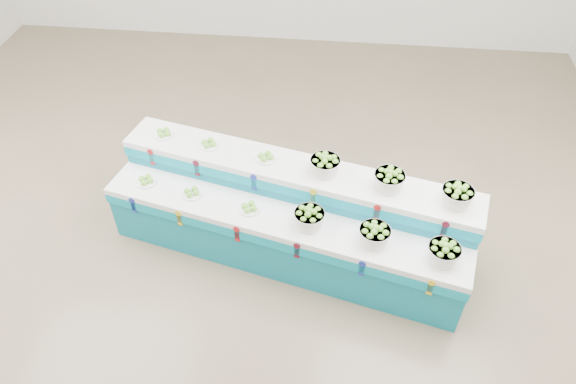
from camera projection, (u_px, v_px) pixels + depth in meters
The scene contains 14 objects.
ground at pixel (234, 244), 6.13m from camera, with size 10.00×10.00×0.00m, color brown.
display_stand at pixel (288, 216), 5.74m from camera, with size 3.89×1.00×1.02m, color #107A94, non-canonical shape.
plate_lower_left at pixel (146, 180), 5.79m from camera, with size 0.21×0.21×0.09m, color white.
plate_lower_mid at pixel (192, 192), 5.65m from camera, with size 0.21×0.21×0.09m, color white.
plate_lower_right at pixel (249, 207), 5.49m from camera, with size 0.21×0.21×0.09m, color white.
basket_lower_left at pixel (309, 218), 5.28m from camera, with size 0.31×0.31×0.22m, color silver, non-canonical shape.
basket_lower_mid at pixel (375, 235), 5.12m from camera, with size 0.31×0.31×0.22m, color silver, non-canonical shape.
basket_lower_right at pixel (444, 253), 4.95m from camera, with size 0.31×0.31×0.22m, color silver, non-canonical shape.
plate_upper_left at pixel (164, 133), 5.91m from camera, with size 0.21×0.21×0.09m, color white.
plate_upper_mid at pixel (209, 143), 5.78m from camera, with size 0.21×0.21×0.09m, color white.
plate_upper_right at pixel (266, 156), 5.61m from camera, with size 0.21×0.21×0.09m, color white.
basket_upper_left at pixel (325, 165), 5.40m from camera, with size 0.31×0.31×0.22m, color silver, non-canonical shape.
basket_upper_mid at pixel (389, 180), 5.24m from camera, with size 0.31×0.31×0.22m, color silver, non-canonical shape.
basket_upper_right at pixel (457, 196), 5.08m from camera, with size 0.31×0.31×0.22m, color silver, non-canonical shape.
Camera 1 is at (1.07, -3.97, 4.63)m, focal length 33.41 mm.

